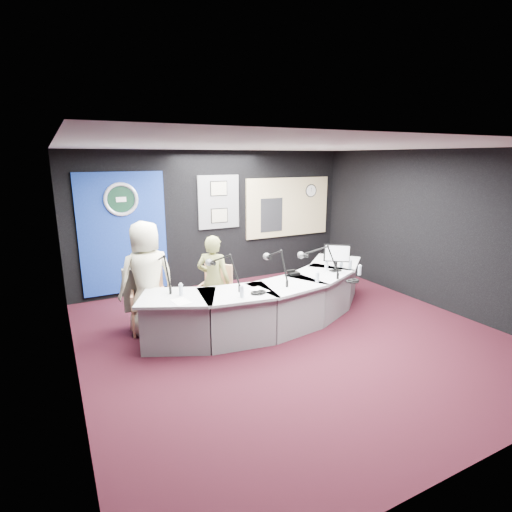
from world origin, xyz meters
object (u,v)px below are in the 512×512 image
broadcast_desk (271,301)px  person_man (147,278)px  armchair_right (214,295)px  armchair_left (148,300)px  person_woman (214,281)px

broadcast_desk → person_man: person_man is taller
person_man → broadcast_desk: bearing=155.2°
broadcast_desk → armchair_right: 0.94m
person_man → armchair_right: bearing=161.4°
armchair_right → person_man: size_ratio=0.58×
armchair_left → armchair_right: bearing=0.5°
armchair_left → person_woman: bearing=0.5°
broadcast_desk → person_man: size_ratio=2.57×
armchair_left → person_woman: (1.00, -0.21, 0.23)m
armchair_right → person_woman: (0.00, 0.00, 0.23)m
broadcast_desk → armchair_left: (-1.84, 0.61, 0.14)m
armchair_left → person_man: bearing=0.0°
broadcast_desk → armchair_left: 1.94m
armchair_right → person_man: bearing=-148.1°
armchair_right → armchair_left: bearing=-148.1°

